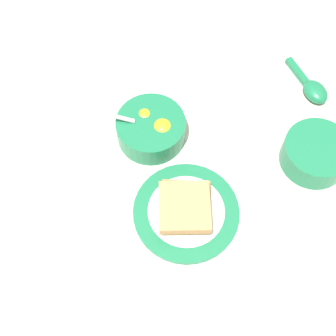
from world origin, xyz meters
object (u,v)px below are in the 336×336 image
Objects in this scene: egg_bowl at (151,129)px; congee_bowl at (316,153)px; toast_sandwich at (185,207)px; toast_plate at (186,212)px; soup_spoon at (313,89)px.

egg_bowl reaches higher than congee_bowl.
congee_bowl is at bearing 81.07° from egg_bowl.
toast_sandwich and congee_bowl have the same top height.
egg_bowl reaches higher than toast_plate.
congee_bowl is (-0.11, 0.24, -0.00)m from toast_sandwich.
congee_bowl reaches higher than soup_spoon.
soup_spoon reaches higher than toast_plate.
toast_sandwich is at bearing -78.94° from toast_plate.
egg_bowl is 0.77× the size of toast_plate.
toast_plate is at bearing 22.84° from egg_bowl.
toast_plate is 1.47× the size of soup_spoon.
toast_plate is 0.37m from soup_spoon.
congee_bowl is (0.05, 0.30, 0.00)m from egg_bowl.
egg_bowl reaches higher than toast_sandwich.
congee_bowl reaches higher than toast_plate.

